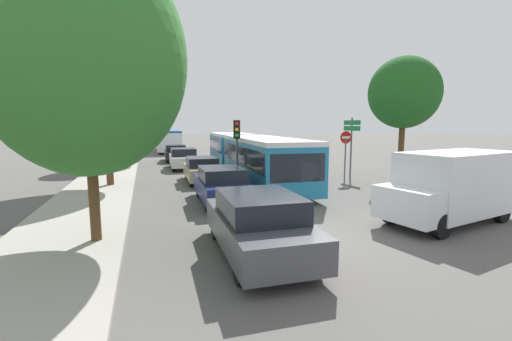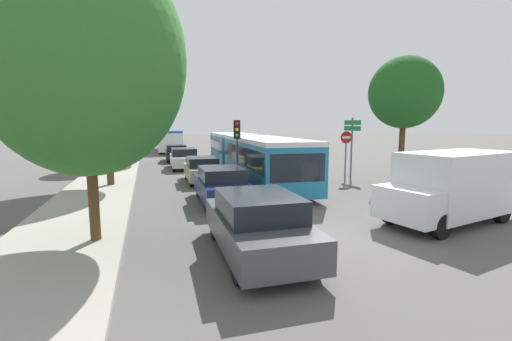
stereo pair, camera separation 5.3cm
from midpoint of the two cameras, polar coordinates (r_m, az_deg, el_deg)
name	(u,v)px [view 1 (the left image)]	position (r m, az deg, el deg)	size (l,w,h in m)	color
ground_plane	(309,237)	(10.09, 8.61, -10.86)	(200.00, 200.00, 0.00)	#565451
kerb_strip_left	(113,170)	(25.82, -22.81, 0.14)	(3.20, 43.99, 0.14)	#9E998E
articulated_bus	(248,153)	(21.15, -1.48, 2.98)	(3.53, 17.11, 2.52)	teal
city_bus_rear	(169,139)	(42.65, -14.37, 5.10)	(3.11, 11.70, 2.49)	silver
queued_car_graphite	(259,224)	(8.45, 0.24, -8.88)	(2.00, 4.50, 1.55)	#47474C
queued_car_navy	(222,185)	(14.05, -5.87, -2.39)	(1.90, 4.27, 1.47)	navy
queued_car_tan	(202,169)	(19.30, -9.11, 0.19)	(1.81, 4.06, 1.40)	tan
queued_car_white	(183,158)	(25.39, -12.08, 2.00)	(1.93, 4.33, 1.49)	white
queued_car_black	(175,153)	(30.67, -13.33, 2.87)	(1.86, 4.18, 1.44)	black
white_van	(453,185)	(12.84, 29.87, -2.09)	(5.29, 2.91, 2.31)	silver
traffic_light	(237,139)	(16.73, -3.29, 5.29)	(0.38, 0.40, 3.40)	#56595E
no_entry_sign	(345,148)	(20.02, 14.62, 3.67)	(0.70, 0.08, 2.82)	#56595E
direction_sign_post	(352,135)	(21.38, 15.56, 5.69)	(0.24, 1.40, 3.60)	#56595E
tree_left_near	(85,58)	(9.93, -26.76, 16.43)	(5.02, 5.02, 7.82)	#51381E
tree_left_mid	(105,84)	(18.91, -23.97, 12.97)	(5.00, 5.00, 7.71)	#51381E
tree_left_far	(127,111)	(28.42, -20.80, 9.23)	(4.21, 4.21, 6.86)	#51381E
tree_right_near	(403,95)	(19.44, 23.22, 11.55)	(3.58, 3.58, 6.64)	#51381E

